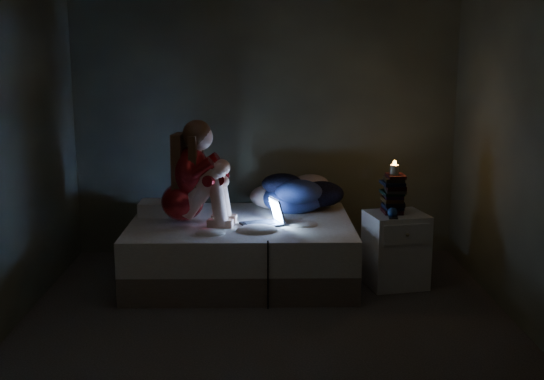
{
  "coord_description": "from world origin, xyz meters",
  "views": [
    {
      "loc": [
        -0.04,
        -4.58,
        1.93
      ],
      "look_at": [
        0.05,
        1.0,
        0.8
      ],
      "focal_mm": 45.35,
      "sensor_mm": 36.0,
      "label": 1
    }
  ],
  "objects_px": {
    "bed": "(241,250)",
    "laptop": "(261,212)",
    "phone": "(389,216)",
    "candle": "(394,170)",
    "nightstand": "(395,249)",
    "woman": "(182,172)"
  },
  "relations": [
    {
      "from": "woman",
      "to": "laptop",
      "type": "relative_size",
      "value": 2.68
    },
    {
      "from": "laptop",
      "to": "nightstand",
      "type": "bearing_deg",
      "value": -23.16
    },
    {
      "from": "candle",
      "to": "laptop",
      "type": "bearing_deg",
      "value": 179.72
    },
    {
      "from": "woman",
      "to": "nightstand",
      "type": "height_order",
      "value": "woman"
    },
    {
      "from": "nightstand",
      "to": "phone",
      "type": "bearing_deg",
      "value": -137.43
    },
    {
      "from": "woman",
      "to": "laptop",
      "type": "height_order",
      "value": "woman"
    },
    {
      "from": "bed",
      "to": "candle",
      "type": "relative_size",
      "value": 23.35
    },
    {
      "from": "candle",
      "to": "phone",
      "type": "bearing_deg",
      "value": -111.21
    },
    {
      "from": "woman",
      "to": "nightstand",
      "type": "bearing_deg",
      "value": 4.51
    },
    {
      "from": "bed",
      "to": "phone",
      "type": "xyz_separation_m",
      "value": [
        1.21,
        -0.31,
        0.37
      ]
    },
    {
      "from": "phone",
      "to": "candle",
      "type": "bearing_deg",
      "value": 86.43
    },
    {
      "from": "bed",
      "to": "laptop",
      "type": "distance_m",
      "value": 0.44
    },
    {
      "from": "bed",
      "to": "nightstand",
      "type": "bearing_deg",
      "value": -8.44
    },
    {
      "from": "candle",
      "to": "phone",
      "type": "xyz_separation_m",
      "value": [
        -0.06,
        -0.15,
        -0.35
      ]
    },
    {
      "from": "phone",
      "to": "woman",
      "type": "bearing_deg",
      "value": -170.1
    },
    {
      "from": "bed",
      "to": "laptop",
      "type": "xyz_separation_m",
      "value": [
        0.17,
        -0.16,
        0.37
      ]
    },
    {
      "from": "bed",
      "to": "phone",
      "type": "distance_m",
      "value": 1.3
    },
    {
      "from": "woman",
      "to": "candle",
      "type": "xyz_separation_m",
      "value": [
        1.75,
        -0.08,
        0.03
      ]
    },
    {
      "from": "laptop",
      "to": "nightstand",
      "type": "relative_size",
      "value": 0.53
    },
    {
      "from": "nightstand",
      "to": "candle",
      "type": "height_order",
      "value": "candle"
    },
    {
      "from": "bed",
      "to": "laptop",
      "type": "height_order",
      "value": "laptop"
    },
    {
      "from": "candle",
      "to": "nightstand",
      "type": "bearing_deg",
      "value": -49.02
    }
  ]
}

